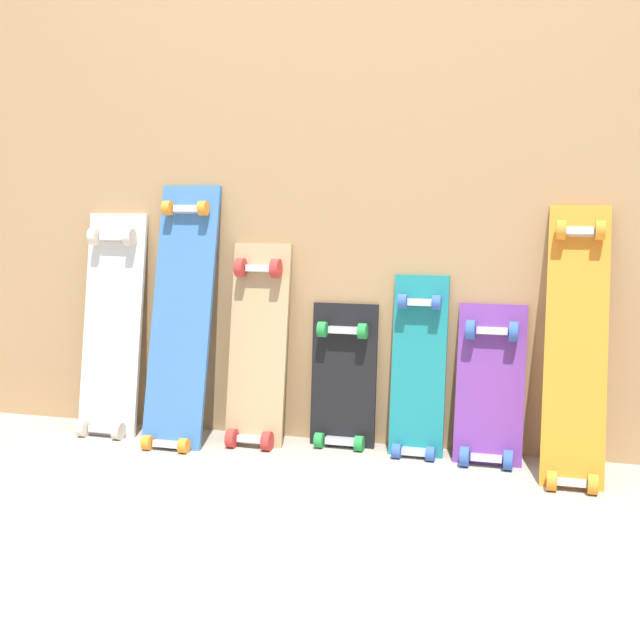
{
  "coord_description": "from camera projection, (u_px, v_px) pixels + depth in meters",
  "views": [
    {
      "loc": [
        0.69,
        -2.59,
        0.85
      ],
      "look_at": [
        0.0,
        -0.07,
        0.45
      ],
      "focal_mm": 44.73,
      "sensor_mm": 36.0,
      "label": 1
    }
  ],
  "objects": [
    {
      "name": "skateboard_black",
      "position": [
        343.0,
        385.0,
        2.74
      ],
      "size": [
        0.23,
        0.13,
        0.56
      ],
      "color": "black",
      "rests_on": "ground"
    },
    {
      "name": "skateboard_purple",
      "position": [
        490.0,
        394.0,
        2.57
      ],
      "size": [
        0.22,
        0.19,
        0.57
      ],
      "color": "#6B338C",
      "rests_on": "ground"
    },
    {
      "name": "skateboard_natural",
      "position": [
        257.0,
        354.0,
        2.76
      ],
      "size": [
        0.21,
        0.21,
        0.76
      ],
      "color": "tan",
      "rests_on": "ground"
    },
    {
      "name": "skateboard_blue",
      "position": [
        180.0,
        326.0,
        2.77
      ],
      "size": [
        0.22,
        0.3,
        0.97
      ],
      "color": "#386BAD",
      "rests_on": "ground"
    },
    {
      "name": "skateboard_orange",
      "position": [
        576.0,
        355.0,
        2.41
      ],
      "size": [
        0.18,
        0.34,
        0.9
      ],
      "color": "orange",
      "rests_on": "ground"
    },
    {
      "name": "plywood_wall_panel",
      "position": [
        331.0,
        179.0,
        2.71
      ],
      "size": [
        2.75,
        0.04,
        1.82
      ],
      "primitive_type": "cube",
      "color": "tan",
      "rests_on": "ground"
    },
    {
      "name": "skateboard_white",
      "position": [
        111.0,
        333.0,
        2.89
      ],
      "size": [
        0.23,
        0.23,
        0.86
      ],
      "color": "silver",
      "rests_on": "ground"
    },
    {
      "name": "ground_plane",
      "position": [
        325.0,
        444.0,
        2.78
      ],
      "size": [
        12.0,
        12.0,
        0.0
      ],
      "primitive_type": "plane",
      "color": "#A89E8E"
    },
    {
      "name": "skateboard_teal",
      "position": [
        418.0,
        377.0,
        2.64
      ],
      "size": [
        0.18,
        0.16,
        0.67
      ],
      "color": "#197A7F",
      "rests_on": "ground"
    }
  ]
}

